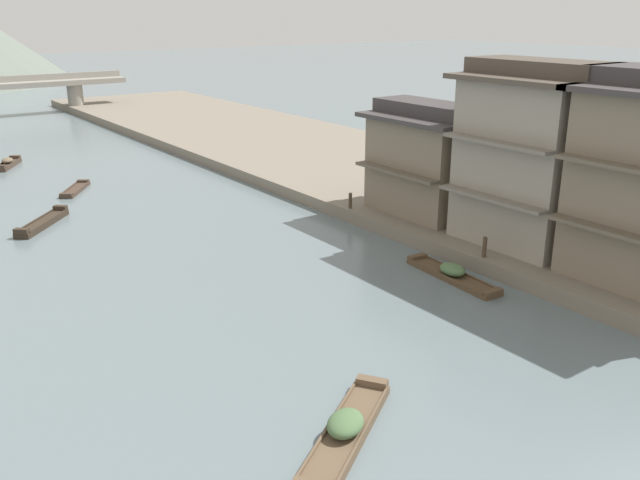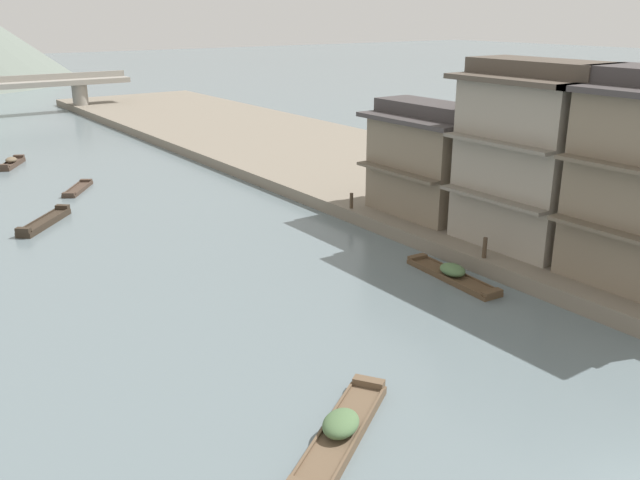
{
  "view_description": "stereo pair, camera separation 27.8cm",
  "coord_description": "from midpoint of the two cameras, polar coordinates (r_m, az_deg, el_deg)",
  "views": [
    {
      "loc": [
        -15.1,
        -5.87,
        11.61
      ],
      "look_at": [
        2.58,
        18.68,
        1.25
      ],
      "focal_mm": 37.73,
      "sensor_mm": 36.0,
      "label": 1
    },
    {
      "loc": [
        -14.87,
        -6.03,
        11.61
      ],
      "look_at": [
        2.58,
        18.68,
        1.25
      ],
      "focal_mm": 37.73,
      "sensor_mm": 36.0,
      "label": 2
    }
  ],
  "objects": [
    {
      "name": "house_waterfront_tall",
      "position": [
        38.12,
        8.96,
        6.78
      ],
      "size": [
        5.35,
        6.88,
        6.14
      ],
      "color": "#7F705B",
      "rests_on": "riverbank_right"
    },
    {
      "name": "boat_moored_nearest",
      "position": [
        58.26,
        -25.09,
        5.9
      ],
      "size": [
        2.71,
        3.78,
        0.72
      ],
      "color": "#423328",
      "rests_on": "ground"
    },
    {
      "name": "boat_moored_second",
      "position": [
        48.54,
        -20.2,
        4.04
      ],
      "size": [
        2.95,
        3.76,
        0.35
      ],
      "color": "#423328",
      "rests_on": "ground"
    },
    {
      "name": "boat_midriver_drifting",
      "position": [
        41.3,
        -22.65,
        1.35
      ],
      "size": [
        3.82,
        4.17,
        0.56
      ],
      "color": "#33281E",
      "rests_on": "ground"
    },
    {
      "name": "riverbank_right",
      "position": [
        49.31,
        5.63,
        5.65
      ],
      "size": [
        18.0,
        110.0,
        0.75
      ],
      "primitive_type": "cube",
      "color": "slate",
      "rests_on": "ground"
    },
    {
      "name": "boat_moored_third",
      "position": [
        19.87,
        1.74,
        -15.91
      ],
      "size": [
        5.33,
        4.06,
        0.81
      ],
      "color": "brown",
      "rests_on": "ground"
    },
    {
      "name": "mooring_post_dock_mid",
      "position": [
        31.94,
        13.54,
        -0.6
      ],
      "size": [
        0.2,
        0.2,
        0.97
      ],
      "primitive_type": "cylinder",
      "color": "#473828",
      "rests_on": "riverbank_right"
    },
    {
      "name": "boat_moored_far",
      "position": [
        31.2,
        10.92,
        -2.83
      ],
      "size": [
        1.48,
        5.45,
        0.72
      ],
      "color": "brown",
      "rests_on": "ground"
    },
    {
      "name": "house_waterfront_second",
      "position": [
        33.82,
        17.28,
        6.88
      ],
      "size": [
        5.92,
        6.78,
        8.74
      ],
      "color": "gray",
      "rests_on": "riverbank_right"
    },
    {
      "name": "mooring_post_dock_far",
      "position": [
        38.87,
        2.38,
        3.36
      ],
      "size": [
        0.2,
        0.2,
        0.9
      ],
      "primitive_type": "cylinder",
      "color": "#473828",
      "rests_on": "riverbank_right"
    }
  ]
}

